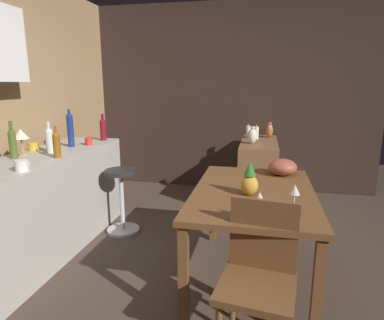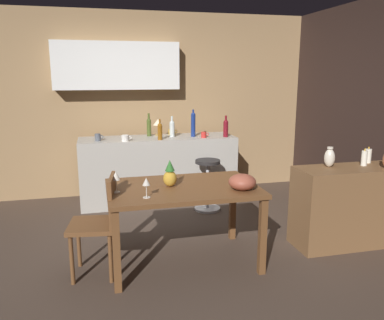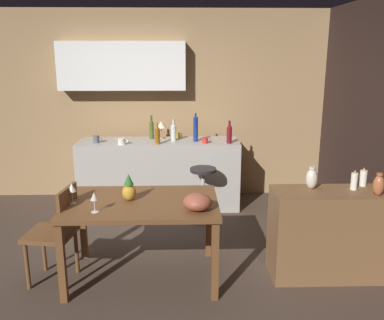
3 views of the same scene
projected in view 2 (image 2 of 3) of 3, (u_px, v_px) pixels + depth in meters
ground_plane at (165, 249)px, 3.97m from camera, size 9.00×9.00×0.00m
wall_kitchen_back at (134, 97)px, 5.63m from camera, size 5.20×0.33×2.60m
wall_side_right at (374, 113)px, 4.57m from camera, size 0.10×4.40×2.60m
dining_table at (183, 195)px, 3.58m from camera, size 1.36×0.88×0.74m
kitchen_counter at (158, 170)px, 5.40m from camera, size 2.10×0.60×0.90m
sideboard_cabinet at (347, 206)px, 4.02m from camera, size 1.10×0.44×0.82m
chair_near_window at (100, 221)px, 3.39m from camera, size 0.45×0.45×0.89m
bar_stool at (208, 183)px, 5.06m from camera, size 0.34×0.34×0.67m
wine_glass_left at (146, 183)px, 3.21m from camera, size 0.06×0.06×0.17m
wine_glass_right at (116, 176)px, 3.35m from camera, size 0.08×0.08×0.19m
pineapple_centerpiece at (170, 175)px, 3.54m from camera, size 0.12×0.12×0.24m
fruit_bowl at (242, 182)px, 3.44m from camera, size 0.24×0.24×0.14m
wine_bottle_cobalt at (193, 124)px, 5.34m from camera, size 0.06×0.06×0.37m
wine_bottle_ruby at (226, 127)px, 5.32m from camera, size 0.07×0.07×0.29m
wine_bottle_olive at (149, 126)px, 5.38m from camera, size 0.06×0.06×0.32m
wine_bottle_amber at (160, 131)px, 5.08m from camera, size 0.06×0.06×0.27m
wine_bottle_clear at (172, 128)px, 5.32m from camera, size 0.07×0.07×0.28m
cup_slate at (98, 137)px, 5.02m from camera, size 0.11×0.07×0.09m
cup_white at (125, 138)px, 4.99m from camera, size 0.13×0.09×0.08m
cup_mustard at (172, 132)px, 5.54m from camera, size 0.13×0.09×0.08m
cup_red at (204, 135)px, 5.28m from camera, size 0.11×0.07×0.08m
counter_lamp at (158, 123)px, 5.43m from camera, size 0.14×0.14×0.23m
pillar_candle_tall at (368, 156)px, 4.13m from camera, size 0.06×0.06×0.17m
pillar_candle_short at (364, 158)px, 4.00m from camera, size 0.06×0.06×0.18m
vase_ceramic_ivory at (330, 158)px, 3.94m from camera, size 0.11×0.11×0.21m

